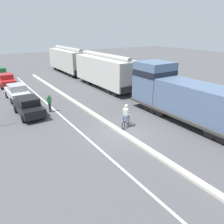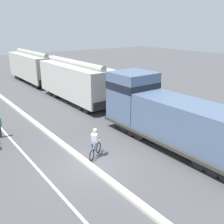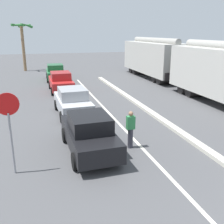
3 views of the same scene
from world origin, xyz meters
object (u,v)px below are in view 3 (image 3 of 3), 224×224
parked_car_black (89,133)px  parked_car_green (55,72)px  parked_car_red (61,82)px  parked_car_silver (73,101)px  pedestrian_by_cars (131,129)px  stop_sign (9,118)px  palm_tree_near (22,34)px  hopper_car_middle (153,58)px

parked_car_black → parked_car_green: (0.06, 17.41, 0.00)m
parked_car_black → parked_car_red: same height
parked_car_silver → parked_car_green: bearing=90.1°
pedestrian_by_cars → parked_car_silver: bearing=107.3°
parked_car_silver → stop_sign: size_ratio=1.48×
parked_car_silver → stop_sign: 6.97m
palm_tree_near → stop_sign: bearing=-89.5°
stop_sign → pedestrian_by_cars: 4.82m
hopper_car_middle → palm_tree_near: 16.41m
parked_car_red → palm_tree_near: palm_tree_near is taller
stop_sign → palm_tree_near: size_ratio=0.49×
parked_car_black → parked_car_silver: (0.08, 5.26, 0.00)m
hopper_car_middle → palm_tree_near: size_ratio=1.80×
hopper_car_middle → stop_sign: bearing=-127.5°
hopper_car_middle → stop_sign: 21.55m
palm_tree_near → pedestrian_by_cars: bearing=-79.3°
parked_car_black → pedestrian_by_cars: (1.75, -0.10, 0.03)m
parked_car_silver → pedestrian_by_cars: bearing=-72.7°
parked_car_red → parked_car_green: bearing=90.0°
parked_car_black → stop_sign: bearing=-161.6°
parked_car_green → stop_sign: stop_sign is taller
pedestrian_by_cars → parked_car_black: bearing=176.7°
palm_tree_near → pedestrian_by_cars: 26.17m
hopper_car_middle → parked_car_red: (-10.22, -4.20, -1.26)m
parked_car_silver → parked_car_red: 6.68m
palm_tree_near → pedestrian_by_cars: size_ratio=3.64×
palm_tree_near → hopper_car_middle: bearing=-34.7°
parked_car_black → parked_car_silver: 5.26m
parked_car_green → stop_sign: (-2.91, -18.36, 1.21)m
hopper_car_middle → parked_car_silver: bearing=-133.2°
hopper_car_middle → parked_car_green: bearing=172.9°
hopper_car_middle → pedestrian_by_cars: bearing=-117.7°
hopper_car_middle → parked_car_silver: 14.97m
parked_car_black → parked_car_red: (0.06, 11.94, 0.00)m
parked_car_silver → pedestrian_by_cars: (1.67, -5.36, 0.03)m
parked_car_red → pedestrian_by_cars: same height
parked_car_silver → stop_sign: stop_sign is taller
stop_sign → palm_tree_near: palm_tree_near is taller
hopper_car_middle → parked_car_green: 10.38m
pedestrian_by_cars → stop_sign: bearing=-169.6°
parked_car_black → palm_tree_near: size_ratio=0.72×
stop_sign → parked_car_silver: bearing=64.8°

